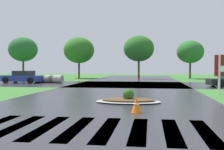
{
  "coord_description": "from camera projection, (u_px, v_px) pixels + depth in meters",
  "views": [
    {
      "loc": [
        2.11,
        -3.53,
        1.78
      ],
      "look_at": [
        0.14,
        10.6,
        1.33
      ],
      "focal_mm": 44.2,
      "sensor_mm": 36.0,
      "label": 1
    }
  ],
  "objects": [
    {
      "name": "asphalt_roadway",
      "position": [
        108.0,
        102.0,
        13.74
      ],
      "size": [
        10.96,
        80.0,
        0.01
      ],
      "primitive_type": "cube",
      "color": "#2B2B30",
      "rests_on": "ground"
    },
    {
      "name": "crosswalk_stripes",
      "position": [
        76.0,
        128.0,
        7.95
      ],
      "size": [
        7.65,
        3.3,
        0.01
      ],
      "color": "white",
      "rests_on": "ground"
    },
    {
      "name": "median_island",
      "position": [
        128.0,
        100.0,
        13.54
      ],
      "size": [
        3.21,
        1.81,
        0.68
      ],
      "color": "#9E9B93",
      "rests_on": "ground"
    },
    {
      "name": "asphalt_cross_road",
      "position": [
        129.0,
        84.0,
        27.26
      ],
      "size": [
        90.0,
        9.87,
        0.01
      ],
      "primitive_type": "cube",
      "color": "#2B2B30",
      "rests_on": "ground"
    },
    {
      "name": "drainage_pipe_stack",
      "position": [
        48.0,
        79.0,
        29.78
      ],
      "size": [
        3.44,
        1.47,
        0.84
      ],
      "color": "#9E9B93",
      "rests_on": "ground"
    },
    {
      "name": "car_white_sedan",
      "position": [
        23.0,
        77.0,
        29.62
      ],
      "size": [
        4.47,
        2.39,
        1.31
      ],
      "rotation": [
        0.0,
        0.0,
        3.03
      ],
      "color": "navy",
      "rests_on": "ground"
    },
    {
      "name": "traffic_cone",
      "position": [
        137.0,
        105.0,
        10.54
      ],
      "size": [
        0.4,
        0.4,
        0.63
      ],
      "color": "orange",
      "rests_on": "ground"
    },
    {
      "name": "background_treeline",
      "position": [
        127.0,
        51.0,
        39.98
      ],
      "size": [
        46.43,
        5.88,
        6.23
      ],
      "color": "#4C3823",
      "rests_on": "ground"
    }
  ]
}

